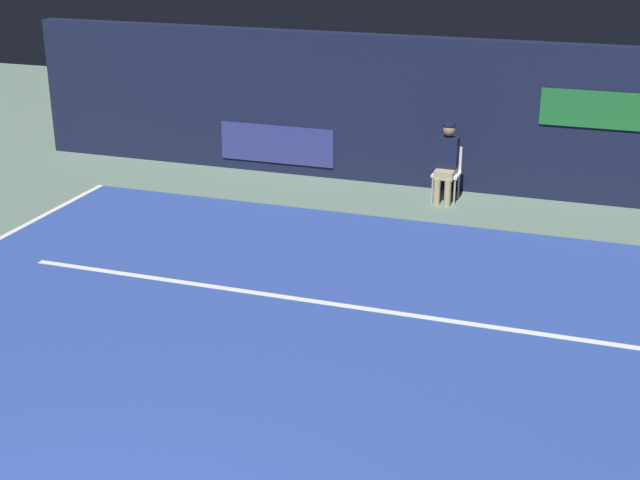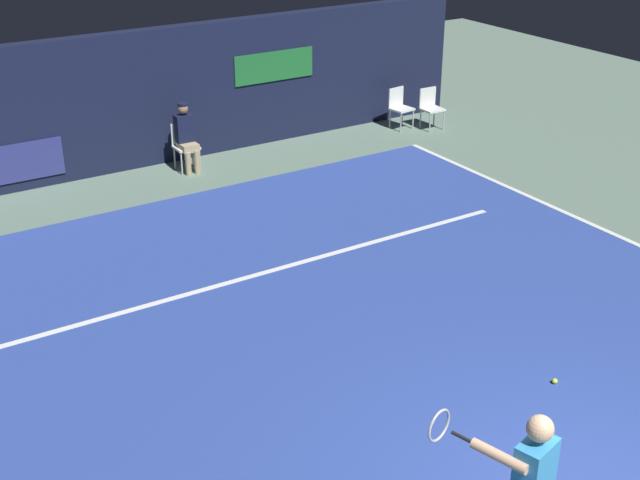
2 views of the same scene
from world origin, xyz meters
name	(u,v)px [view 1 (image 1 of 2)]	position (x,y,z in m)	size (l,w,h in m)	color
ground_plane	(263,370)	(0.00, 4.22, 0.00)	(30.53, 30.53, 0.00)	slate
court_surface	(263,370)	(0.00, 4.22, 0.01)	(10.61, 10.45, 0.01)	#2D479E
line_service	(318,302)	(0.00, 6.05, 0.01)	(8.28, 0.10, 0.01)	white
back_wall	(418,113)	(0.00, 11.38, 1.30)	(14.83, 0.33, 2.60)	#141933
line_judge_on_chair	(447,162)	(0.68, 10.61, 0.69)	(0.45, 0.53, 1.32)	white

